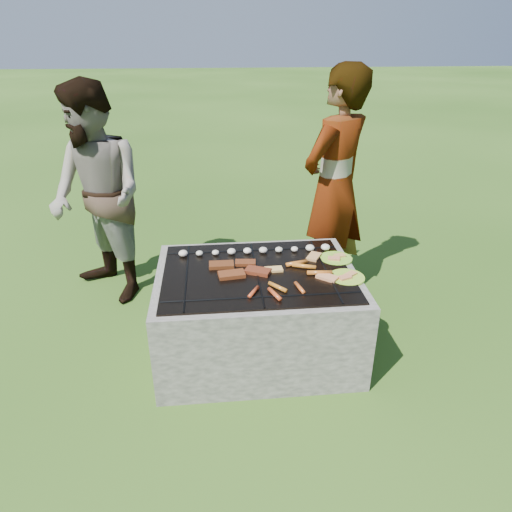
{
  "coord_description": "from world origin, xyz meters",
  "views": [
    {
      "loc": [
        -0.26,
        -2.59,
        1.99
      ],
      "look_at": [
        0.0,
        0.05,
        0.7
      ],
      "focal_mm": 32.0,
      "sensor_mm": 36.0,
      "label": 1
    }
  ],
  "objects": [
    {
      "name": "mushrooms",
      "position": [
        0.05,
        0.28,
        0.63
      ],
      "size": [
        1.06,
        0.06,
        0.04
      ],
      "color": "beige",
      "rests_on": "fire_pit"
    },
    {
      "name": "bystander",
      "position": [
        -1.15,
        0.88,
        0.86
      ],
      "size": [
        1.04,
        1.06,
        1.73
      ],
      "primitive_type": "imported",
      "rotation": [
        0.0,
        0.0,
        -0.85
      ],
      "color": "gray",
      "rests_on": "ground"
    },
    {
      "name": "lawn",
      "position": [
        0.0,
        0.0,
        0.0
      ],
      "size": [
        60.0,
        60.0,
        0.0
      ],
      "primitive_type": "plane",
      "color": "#264812",
      "rests_on": "ground"
    },
    {
      "name": "sausages",
      "position": [
        0.22,
        -0.12,
        0.63
      ],
      "size": [
        0.56,
        0.48,
        0.03
      ],
      "color": "orange",
      "rests_on": "fire_pit"
    },
    {
      "name": "plate_far",
      "position": [
        0.56,
        0.14,
        0.61
      ],
      "size": [
        0.28,
        0.28,
        0.03
      ],
      "color": "#C1DB34",
      "rests_on": "fire_pit"
    },
    {
      "name": "cook",
      "position": [
        0.69,
        0.79,
        0.91
      ],
      "size": [
        0.79,
        0.76,
        1.82
      ],
      "primitive_type": "imported",
      "rotation": [
        0.0,
        0.0,
        3.84
      ],
      "color": "#A39687",
      "rests_on": "ground"
    },
    {
      "name": "plate_near",
      "position": [
        0.56,
        -0.13,
        0.61
      ],
      "size": [
        0.29,
        0.29,
        0.03
      ],
      "color": "yellow",
      "rests_on": "fire_pit"
    },
    {
      "name": "pork_slabs",
      "position": [
        -0.12,
        0.03,
        0.62
      ],
      "size": [
        0.4,
        0.26,
        0.02
      ],
      "color": "brown",
      "rests_on": "fire_pit"
    },
    {
      "name": "bread_on_grate",
      "position": [
        0.34,
        0.01,
        0.62
      ],
      "size": [
        0.45,
        0.44,
        0.02
      ],
      "color": "#E6CD76",
      "rests_on": "fire_pit"
    },
    {
      "name": "fire_pit",
      "position": [
        0.0,
        0.0,
        0.28
      ],
      "size": [
        1.3,
        1.0,
        0.62
      ],
      "color": "#A1998E",
      "rests_on": "ground"
    }
  ]
}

